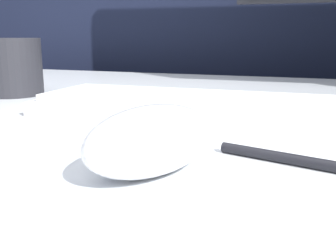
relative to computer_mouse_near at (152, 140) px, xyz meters
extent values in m
cube|color=black|center=(0.05, 0.78, -0.15)|extent=(5.00, 0.03, 1.25)
ellipsoid|color=white|center=(0.00, 0.00, 0.00)|extent=(0.09, 0.12, 0.04)
cube|color=silver|center=(0.01, 0.18, -0.01)|extent=(0.42, 0.12, 0.02)
cube|color=silver|center=(0.01, 0.18, 0.00)|extent=(0.39, 0.11, 0.01)
cylinder|color=#232328|center=(-0.32, 0.25, 0.02)|extent=(0.09, 0.09, 0.08)
cylinder|color=black|center=(0.10, 0.04, -0.02)|extent=(0.14, 0.05, 0.01)
camera|label=1|loc=(0.09, -0.23, 0.07)|focal=42.00mm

